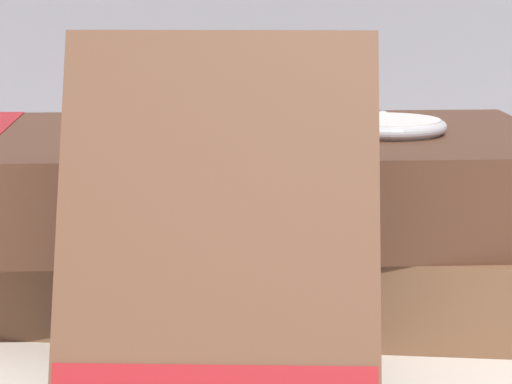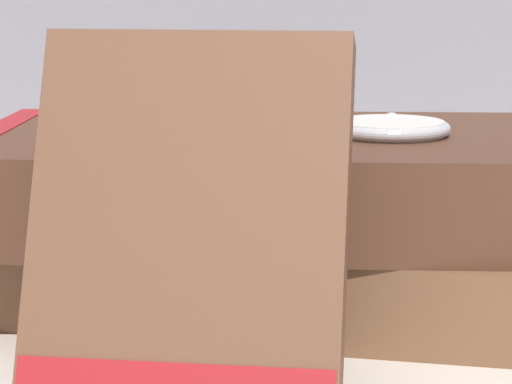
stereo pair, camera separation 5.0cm
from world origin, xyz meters
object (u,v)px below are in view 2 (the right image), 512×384
Objects in this scene: book_flat_bottom at (271,255)px; pocket_watch at (390,128)px; book_flat_top at (250,179)px; reading_glasses at (209,216)px; book_leaning_front at (189,230)px.

pocket_watch reaches higher than book_flat_bottom.
pocket_watch is (0.06, -0.00, 0.02)m from book_flat_top.
book_flat_top reaches higher than reading_glasses.
book_flat_top is 2.07× the size of book_leaning_front.
book_flat_top is 4.75× the size of pocket_watch.
book_leaning_front is (-0.01, -0.12, 0.04)m from book_flat_bottom.
pocket_watch is 0.45× the size of reading_glasses.
book_flat_bottom is 0.16m from reading_glasses.
pocket_watch is at bearing -14.35° from book_flat_bottom.
reading_glasses is (-0.05, 0.16, -0.05)m from book_flat_top.
book_flat_bottom is at bearing 84.80° from book_leaning_front.
book_flat_bottom is 2.30× the size of reading_glasses.
book_flat_top is at bearing 179.78° from pocket_watch.
book_flat_top is at bearing -52.64° from reading_glasses.
book_flat_bottom is at bearing -48.52° from reading_glasses.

